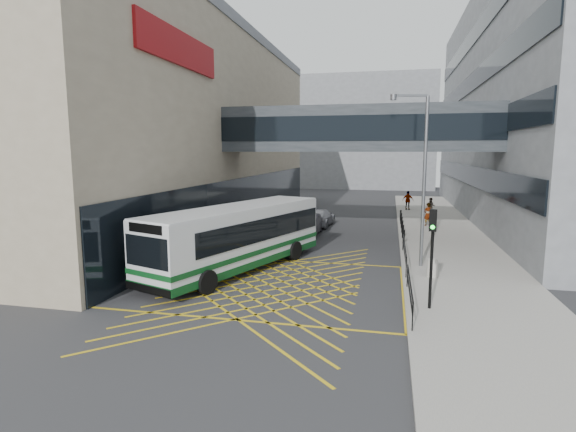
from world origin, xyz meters
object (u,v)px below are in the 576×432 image
Objects in this scene: traffic_light at (432,245)px; street_lamp at (421,171)px; car_white at (245,241)px; car_silver at (319,217)px; pedestrian_a at (428,214)px; litter_bin at (432,268)px; car_dark at (308,224)px; pedestrian_b at (431,206)px; pedestrian_c at (408,200)px; bus at (239,236)px.

street_lamp reaches higher than traffic_light.
car_white is 13.07m from traffic_light.
car_silver is 8.64m from pedestrian_a.
car_white reaches higher than litter_bin.
car_dark is 1.04× the size of car_silver.
pedestrian_c is (-1.98, 3.07, 0.17)m from pedestrian_b.
street_lamp is 20.55m from pedestrian_b.
car_silver is at bearing 102.05° from bus.
car_white is 22.00m from pedestrian_b.
pedestrian_c reaches higher than car_silver.
street_lamp is at bearing 102.83° from pedestrian_c.
car_dark is 0.59× the size of street_lamp.
bus reaches higher than car_dark.
pedestrian_c reaches higher than pedestrian_a.
pedestrian_a is (1.51, 13.38, -4.01)m from street_lamp.
litter_bin is at bearing -89.52° from pedestrian_b.
car_white is 2.45× the size of pedestrian_a.
car_silver is 13.14m from pedestrian_c.
pedestrian_a is (8.73, 5.07, 0.27)m from car_dark.
car_silver reaches higher than car_white.
car_dark reaches higher than car_white.
pedestrian_b is at bearing 136.55° from pedestrian_c.
car_silver is 0.57× the size of street_lamp.
car_white is at bearing -118.67° from pedestrian_b.
bus reaches higher than pedestrian_a.
traffic_light is (9.00, -4.41, 0.87)m from bus.
pedestrian_b reaches higher than car_silver.
litter_bin is 0.45× the size of pedestrian_c.
bus is at bearing -111.89° from pedestrian_b.
car_silver is at bearing -135.23° from pedestrian_b.
traffic_light is (7.15, -18.73, 1.87)m from car_silver.
traffic_light is at bearing -89.79° from pedestrian_b.
litter_bin is at bearing 55.31° from pedestrian_a.
street_lamp is 10.15× the size of litter_bin.
pedestrian_a is at bearing 86.56° from litter_bin.
car_silver is 2.69× the size of pedestrian_a.
car_dark is at bearing -124.24° from pedestrian_b.
car_silver reaches higher than litter_bin.
bus is at bearing 85.41° from car_silver.
pedestrian_a reaches higher than pedestrian_b.
car_white is 10.93m from street_lamp.
pedestrian_c reaches higher than car_white.
car_dark is 3.26× the size of pedestrian_b.
car_silver is at bearing 69.46° from pedestrian_c.
street_lamp is (7.05, -12.20, 4.32)m from car_silver.
car_white is 0.52× the size of street_lamp.
street_lamp is 4.75× the size of pedestrian_a.
pedestrian_c is (0.23, 29.60, -1.52)m from traffic_light.
pedestrian_b is at bearing 85.50° from litter_bin.
bus is 9.56m from litter_bin.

